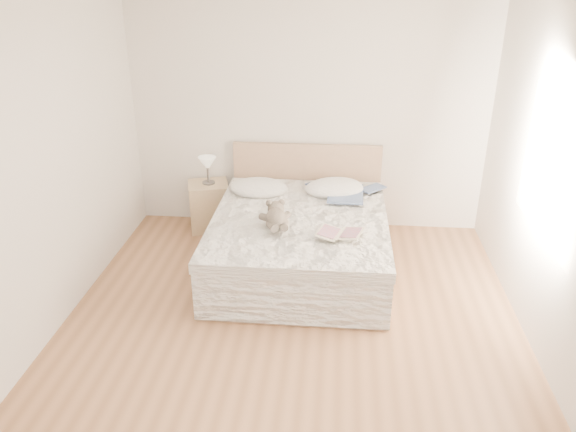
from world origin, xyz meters
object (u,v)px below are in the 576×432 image
object	(u,v)px
table_lamp	(207,165)
photo_book	(263,189)
teddy_bear	(276,225)
childrens_book	(340,234)
nightstand	(209,206)
bed	(300,238)

from	to	relation	value
table_lamp	photo_book	xyz separation A→B (m)	(0.67, -0.30, -0.16)
table_lamp	teddy_bear	xyz separation A→B (m)	(0.92, -1.22, -0.14)
childrens_book	teddy_bear	xyz separation A→B (m)	(-0.59, 0.09, 0.02)
nightstand	photo_book	world-z (taller)	photo_book
photo_book	table_lamp	bearing A→B (deg)	156.10
nightstand	table_lamp	distance (m)	0.51
photo_book	childrens_book	xyz separation A→B (m)	(0.84, -1.01, 0.00)
nightstand	table_lamp	world-z (taller)	table_lamp
table_lamp	photo_book	size ratio (longest dim) A/B	1.04
photo_book	childrens_book	bearing A→B (deg)	-50.15
childrens_book	teddy_bear	distance (m)	0.60
bed	nightstand	xyz separation A→B (m)	(-1.13, 0.79, -0.03)
photo_book	teddy_bear	size ratio (longest dim) A/B	0.81
table_lamp	childrens_book	size ratio (longest dim) A/B	0.77
bed	childrens_book	world-z (taller)	bed
table_lamp	photo_book	distance (m)	0.75
teddy_bear	childrens_book	bearing A→B (deg)	-23.48
table_lamp	teddy_bear	bearing A→B (deg)	-52.89
table_lamp	childrens_book	xyz separation A→B (m)	(1.52, -1.31, -0.16)
bed	photo_book	bearing A→B (deg)	131.51
teddy_bear	bed	bearing A→B (deg)	49.74
nightstand	teddy_bear	size ratio (longest dim) A/B	1.50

